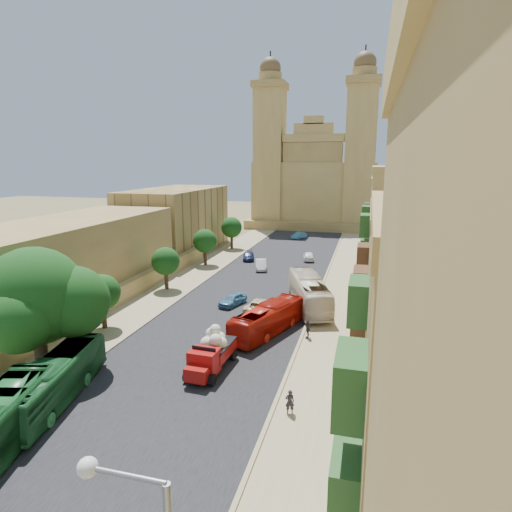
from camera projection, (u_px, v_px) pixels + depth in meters
The scene contains 32 objects.
ground at pixel (136, 425), 23.59m from camera, with size 260.00×260.00×0.00m, color brown.
road_surface at pixel (264, 281), 51.90m from camera, with size 14.00×140.00×0.01m, color black.
sidewalk_east at pixel (344, 287), 49.53m from camera, with size 5.00×140.00×0.01m, color #978863.
sidewalk_west at pixel (192, 276), 54.27m from camera, with size 5.00×140.00×0.01m, color #978863.
kerb_east at pixel (322, 285), 50.14m from camera, with size 0.25×140.00×0.12m, color #978863.
kerb_west at pixel (210, 277), 53.64m from camera, with size 0.25×140.00×0.12m, color #978863.
townhouse_a at pixel (478, 384), 15.39m from camera, with size 9.00×14.00×16.40m.
townhouse_b at pixel (428, 292), 28.77m from camera, with size 9.00×14.00×14.90m.
townhouse_c at pixel (411, 238), 41.70m from camera, with size 9.00×14.00×17.40m.
townhouse_d at pixel (401, 225), 55.08m from camera, with size 9.00×14.00×15.90m.
west_wall at pixel (128, 290), 45.39m from camera, with size 1.00×40.00×1.80m, color #A28449.
west_building_low at pixel (68, 261), 44.16m from camera, with size 10.00×28.00×8.40m, color olive.
west_building_mid at pixel (176, 220), 68.52m from camera, with size 10.00×22.00×10.00m, color #AC8D4E.
church at pixel (316, 183), 95.72m from camera, with size 28.00×22.50×36.30m.
ficus_tree at pixel (36, 300), 28.60m from camera, with size 8.77×8.07×8.77m.
street_tree_a at pixel (102, 293), 36.71m from camera, with size 3.13×3.13×4.81m.
street_tree_b at pixel (166, 261), 48.03m from camera, with size 3.16×3.16×4.86m.
street_tree_c at pixel (205, 241), 59.32m from camera, with size 3.31×3.31×5.09m.
street_tree_d at pixel (232, 228), 70.62m from camera, with size 3.43×3.43×5.27m.
red_truck at pixel (211, 352), 29.56m from camera, with size 2.33×5.36×3.08m.
olive_pickup at pixel (309, 300), 42.42m from camera, with size 2.32×4.26×1.68m.
bus_green_north at pixel (55, 380), 25.72m from camera, with size 2.29×9.77×2.72m, color #1F6530.
bus_red_east at pixel (268, 319), 35.97m from camera, with size 2.11×9.03×2.52m, color #AC180C.
bus_cream_east at pixel (309, 292), 42.46m from camera, with size 2.59×11.05×3.08m, color beige.
car_blue_a at pixel (233, 299), 43.12m from camera, with size 1.44×3.58×1.22m, color teal.
car_white_a at pixel (261, 265), 57.46m from camera, with size 1.41×4.04×1.33m, color white.
car_cream at pixel (259, 305), 41.44m from camera, with size 1.98×4.29×1.19m, color beige.
car_dkblue at pixel (248, 256), 62.99m from camera, with size 1.60×3.94×1.14m, color #131B3E.
car_white_b at pixel (308, 256), 62.73m from camera, with size 1.51×3.76×1.28m, color white.
car_blue_b at pixel (299, 236), 80.18m from camera, with size 1.29×3.69×1.21m, color teal.
pedestrian_a at pixel (290, 402), 24.57m from camera, with size 0.54×0.35×1.47m, color black.
pedestrian_c at pixel (308, 329), 35.02m from camera, with size 0.92×0.38×1.56m, color #35353A.
Camera 1 is at (11.79, -18.60, 14.26)m, focal length 30.00 mm.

